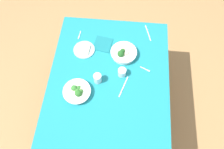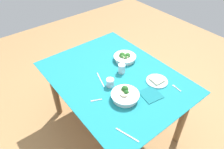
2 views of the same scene
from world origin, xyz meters
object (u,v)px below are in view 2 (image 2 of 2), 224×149
Objects in this scene: fork_by_near_bowl at (96,100)px; table_knife_right at (127,135)px; fork_by_far_bowl at (176,88)px; bread_side_plate at (157,81)px; water_glass_side at (110,82)px; broccoli_bowl_near at (125,95)px; water_glass_center at (122,68)px; table_knife_left at (100,80)px; napkin_folded_upper at (151,94)px; broccoli_bowl_far at (125,57)px.

table_knife_right is at bearing 112.40° from fork_by_near_bowl.
fork_by_far_bowl and fork_by_near_bowl have the same top height.
bread_side_plate is 2.68× the size of water_glass_side.
water_glass_side is at bearing 138.84° from table_knife_right.
broccoli_bowl_near is 1.20× the size of bread_side_plate.
table_knife_left is at bearing -99.38° from water_glass_center.
water_glass_center is 0.54× the size of napkin_folded_upper.
broccoli_bowl_far is 1.16× the size of bread_side_plate.
water_glass_side is 0.76× the size of fork_by_far_bowl.
bread_side_plate reaches higher than napkin_folded_upper.
fork_by_far_bowl and table_knife_left have the same top height.
water_glass_side is (0.08, -0.21, -0.01)m from water_glass_center.
water_glass_side is at bearing 53.50° from fork_by_far_bowl.
fork_by_far_bowl is at bearing 48.49° from water_glass_side.
broccoli_bowl_far is 0.43m from water_glass_side.
broccoli_bowl_near is 2.45× the size of fork_by_far_bowl.
fork_by_far_bowl is (0.63, 0.09, -0.03)m from broccoli_bowl_far.
fork_by_near_bowl is 0.49m from napkin_folded_upper.
water_glass_center is at bearing -49.42° from broccoli_bowl_far.
fork_by_far_bowl is 1.06× the size of fork_by_near_bowl.
napkin_folded_upper is at bearing 61.85° from broccoli_bowl_near.
broccoli_bowl_far is 3.12× the size of water_glass_side.
table_knife_left is at bearing -175.59° from broccoli_bowl_near.
napkin_folded_upper is (0.11, 0.21, -0.03)m from broccoli_bowl_near.
napkin_folded_upper is at bearing -134.17° from table_knife_left.
broccoli_bowl_far is 1.12× the size of table_knife_left.
table_knife_right is at bearing -24.78° from water_glass_side.
fork_by_near_bowl and table_knife_right have the same top height.
table_knife_left is 1.24× the size of napkin_folded_upper.
table_knife_right is 0.48m from napkin_folded_upper.
table_knife_left is at bearing -152.12° from napkin_folded_upper.
water_glass_side is 0.61m from fork_by_far_bowl.
water_glass_center reaches higher than fork_by_near_bowl.
broccoli_bowl_near is 0.38m from bread_side_plate.
broccoli_bowl_far is 0.57m from broccoli_bowl_near.
water_glass_side is 0.55m from table_knife_right.
broccoli_bowl_near is at bearing -118.15° from napkin_folded_upper.
napkin_folded_upper is at bearing 95.91° from table_knife_right.
broccoli_bowl_far is at bearing 120.92° from water_glass_side.
broccoli_bowl_far is 0.21m from water_glass_center.
bread_side_plate is 2.04× the size of fork_by_far_bowl.
table_knife_right is at bearing -37.07° from water_glass_center.
fork_by_far_bowl is 0.26m from napkin_folded_upper.
table_knife_left is (-0.36, -0.41, -0.01)m from bread_side_plate.
water_glass_center is 0.24m from table_knife_left.
water_glass_center reaches higher than fork_by_far_bowl.
water_glass_center is 0.55m from fork_by_far_bowl.
table_knife_right is at bearing 102.80° from fork_by_far_bowl.
broccoli_bowl_near is 0.38m from table_knife_right.
broccoli_bowl_far is 2.53× the size of fork_by_near_bowl.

